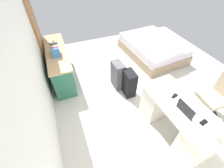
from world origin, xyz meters
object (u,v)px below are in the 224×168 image
(office_chair, at_px, (214,99))
(figurine_small, at_px, (53,42))
(desk, at_px, (176,119))
(cell_phone_by_mouse, at_px, (175,96))
(computer_mouse, at_px, (177,99))
(credenza, at_px, (60,64))
(bed, at_px, (152,48))
(laptop, at_px, (187,110))
(suitcase_black, at_px, (129,83))
(cell_phone_near_laptop, at_px, (204,122))
(suitcase_spare_grey, at_px, (118,75))
(desk_lamp, at_px, (219,123))

(office_chair, height_order, figurine_small, office_chair)
(desk, height_order, office_chair, office_chair)
(office_chair, distance_m, cell_phone_by_mouse, 1.01)
(figurine_small, bearing_deg, computer_mouse, -147.20)
(credenza, bearing_deg, cell_phone_by_mouse, -142.02)
(office_chair, bearing_deg, desk, 94.96)
(credenza, bearing_deg, figurine_small, 0.24)
(office_chair, distance_m, bed, 2.33)
(office_chair, height_order, laptop, laptop)
(bed, height_order, suitcase_black, suitcase_black)
(suitcase_black, relative_size, cell_phone_near_laptop, 4.57)
(credenza, bearing_deg, computer_mouse, -143.24)
(computer_mouse, bearing_deg, office_chair, -97.08)
(suitcase_black, height_order, laptop, laptop)
(bed, height_order, suitcase_spare_grey, suitcase_spare_grey)
(cell_phone_near_laptop, bearing_deg, cell_phone_by_mouse, -3.07)
(cell_phone_by_mouse, bearing_deg, bed, -52.08)
(figurine_small, bearing_deg, desk, -148.63)
(cell_phone_near_laptop, distance_m, figurine_small, 3.59)
(office_chair, height_order, suitcase_black, office_chair)
(laptop, xyz_separation_m, cell_phone_near_laptop, (-0.24, -0.11, -0.04))
(office_chair, xyz_separation_m, cell_phone_near_laptop, (-0.43, 0.88, 0.33))
(desk_lamp, bearing_deg, figurine_small, 27.63)
(laptop, relative_size, cell_phone_by_mouse, 2.36)
(desk_lamp, bearing_deg, desk, 3.06)
(cell_phone_near_laptop, xyz_separation_m, figurine_small, (3.12, 1.77, 0.08))
(suitcase_black, height_order, desk_lamp, desk_lamp)
(suitcase_spare_grey, relative_size, desk_lamp, 1.94)
(desk, relative_size, office_chair, 1.56)
(bed, relative_size, suitcase_black, 3.21)
(desk, distance_m, bed, 2.64)
(desk, bearing_deg, cell_phone_by_mouse, -4.14)
(credenza, bearing_deg, office_chair, -131.36)
(laptop, relative_size, figurine_small, 2.91)
(office_chair, xyz_separation_m, computer_mouse, (0.07, 0.96, 0.34))
(bed, bearing_deg, cell_phone_by_mouse, 154.15)
(desk_lamp, bearing_deg, suitcase_spare_grey, 13.78)
(office_chair, relative_size, cell_phone_near_laptop, 6.91)
(cell_phone_by_mouse, bearing_deg, computer_mouse, 139.36)
(laptop, height_order, figurine_small, laptop)
(cell_phone_near_laptop, bearing_deg, figurine_small, 20.30)
(suitcase_black, xyz_separation_m, cell_phone_by_mouse, (-0.97, -0.35, 0.43))
(office_chair, distance_m, suitcase_spare_grey, 2.03)
(laptop, bearing_deg, bed, -23.68)
(computer_mouse, relative_size, cell_phone_near_laptop, 0.74)
(desk, bearing_deg, desk_lamp, -176.94)
(computer_mouse, distance_m, desk_lamp, 0.71)
(office_chair, relative_size, laptop, 2.93)
(desk_lamp, distance_m, figurine_small, 3.71)
(office_chair, relative_size, bed, 0.47)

